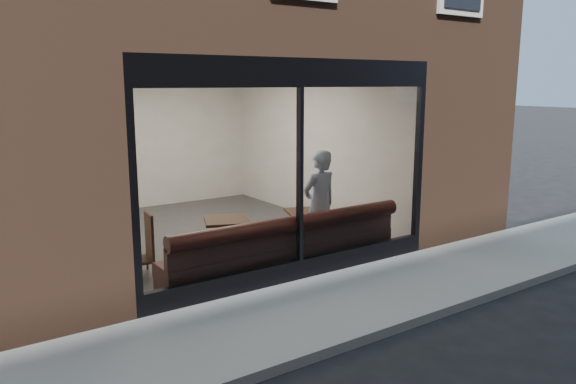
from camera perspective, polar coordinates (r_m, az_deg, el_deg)
ground at (r=6.99m, az=11.34°, el=-13.35°), size 120.00×120.00×0.00m
sidewalk_near at (r=7.65m, az=5.87°, el=-10.93°), size 40.00×2.00×0.01m
kerb_near at (r=6.94m, az=11.66°, el=-13.03°), size 40.00×0.10×0.12m
host_building_pier_right at (r=15.00m, az=-0.52°, el=6.23°), size 2.50×12.00×3.20m
host_building_backfill at (r=16.10m, az=-17.91°, el=6.03°), size 5.00×6.00×3.20m
cafe_floor at (r=10.84m, az=-8.03°, el=-4.26°), size 6.00×6.00×0.00m
cafe_ceiling at (r=10.46m, az=-8.50°, el=12.73°), size 6.00×6.00×0.00m
cafe_wall_back at (r=13.26m, az=-14.07°, el=5.26°), size 5.00×0.00×5.00m
cafe_wall_left at (r=9.69m, az=-21.55°, el=2.79°), size 0.00×6.00×6.00m
cafe_wall_right at (r=11.85m, az=2.61°, el=4.92°), size 0.00×6.00×6.00m
storefront_kick at (r=8.38m, az=1.18°, el=-7.85°), size 5.00×0.10×0.30m
storefront_header at (r=7.93m, az=1.26°, el=12.04°), size 5.00×0.10×0.40m
storefront_mullion at (r=8.03m, az=1.22°, el=1.64°), size 0.06×0.10×2.50m
storefront_glass at (r=8.01m, az=1.34°, el=1.61°), size 4.80×0.00×4.80m
banquette at (r=8.66m, az=-0.38°, el=-6.68°), size 4.00×0.55×0.45m
person at (r=9.14m, az=3.21°, el=-1.35°), size 0.69×0.48×1.81m
cafe_table_left at (r=8.86m, az=-6.26°, el=-2.89°), size 0.89×0.89×0.04m
cafe_table_right at (r=9.40m, az=1.66°, el=-2.01°), size 0.75×0.75×0.04m
cafe_chair_left at (r=8.78m, az=-15.00°, el=-6.73°), size 0.48×0.48×0.04m
wall_poster at (r=8.64m, az=-19.44°, el=0.82°), size 0.02×0.63×0.84m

